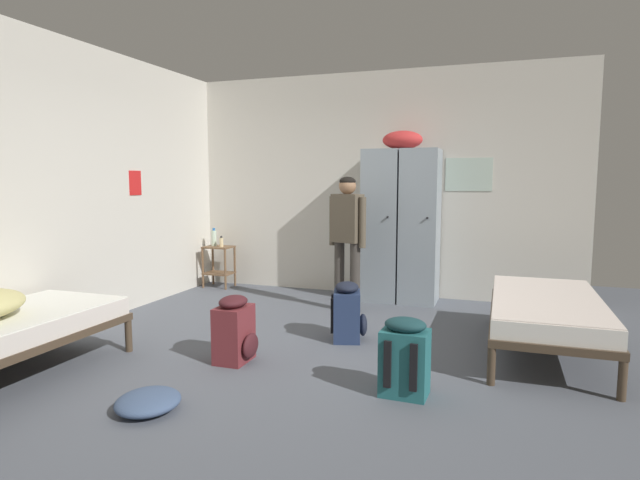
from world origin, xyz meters
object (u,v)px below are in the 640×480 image
(backpack_teal, at_px, (405,358))
(water_bottle, at_px, (214,238))
(shelf_unit, at_px, (219,262))
(backpack_maroon, at_px, (235,331))
(clothes_pile_denim, at_px, (148,402))
(person_traveler, at_px, (347,231))
(locker_bank, at_px, (401,222))
(lotion_bottle, at_px, (221,242))
(backpack_navy, at_px, (348,313))
(bed_right, at_px, (546,309))

(backpack_teal, bearing_deg, water_bottle, 138.09)
(shelf_unit, relative_size, backpack_maroon, 1.04)
(backpack_maroon, xyz_separation_m, clothes_pile_denim, (-0.08, -1.01, -0.20))
(person_traveler, distance_m, backpack_maroon, 2.06)
(clothes_pile_denim, bearing_deg, locker_bank, 75.32)
(locker_bank, xyz_separation_m, water_bottle, (-2.62, 0.02, -0.29))
(lotion_bottle, bearing_deg, water_bottle, 158.20)
(backpack_navy, relative_size, backpack_maroon, 1.00)
(shelf_unit, bearing_deg, bed_right, -20.60)
(backpack_teal, bearing_deg, bed_right, 52.83)
(locker_bank, distance_m, backpack_navy, 1.91)
(locker_bank, distance_m, lotion_bottle, 2.49)
(person_traveler, bearing_deg, backpack_navy, -73.25)
(locker_bank, distance_m, person_traveler, 0.86)
(backpack_navy, bearing_deg, backpack_maroon, -129.66)
(bed_right, bearing_deg, shelf_unit, 159.40)
(lotion_bottle, distance_m, clothes_pile_denim, 3.95)
(water_bottle, xyz_separation_m, lotion_bottle, (0.15, -0.06, -0.05))
(bed_right, xyz_separation_m, lotion_bottle, (-4.01, 1.49, 0.26))
(bed_right, bearing_deg, lotion_bottle, 159.57)
(water_bottle, bearing_deg, locker_bank, -0.33)
(person_traveler, bearing_deg, water_bottle, 161.12)
(person_traveler, xyz_separation_m, lotion_bottle, (-1.99, 0.67, -0.28))
(bed_right, distance_m, backpack_teal, 1.63)
(backpack_maroon, bearing_deg, backpack_teal, -8.22)
(shelf_unit, distance_m, lotion_bottle, 0.30)
(backpack_navy, height_order, backpack_maroon, same)
(bed_right, bearing_deg, backpack_teal, -127.17)
(shelf_unit, relative_size, clothes_pile_denim, 1.30)
(shelf_unit, height_order, backpack_maroon, shelf_unit)
(backpack_teal, bearing_deg, locker_bank, 101.19)
(lotion_bottle, bearing_deg, bed_right, -20.43)
(backpack_navy, distance_m, backpack_teal, 1.29)
(locker_bank, xyz_separation_m, lotion_bottle, (-2.47, -0.04, -0.33))
(backpack_teal, relative_size, backpack_maroon, 1.00)
(backpack_maroon, height_order, clothes_pile_denim, backpack_maroon)
(person_traveler, bearing_deg, backpack_maroon, -101.70)
(water_bottle, relative_size, backpack_teal, 0.46)
(bed_right, height_order, lotion_bottle, lotion_bottle)
(locker_bank, height_order, clothes_pile_denim, locker_bank)
(backpack_navy, xyz_separation_m, backpack_maroon, (-0.71, -0.86, 0.00))
(shelf_unit, xyz_separation_m, person_traveler, (2.06, -0.71, 0.57))
(person_traveler, distance_m, backpack_navy, 1.28)
(locker_bank, height_order, shelf_unit, locker_bank)
(backpack_navy, relative_size, backpack_teal, 1.00)
(person_traveler, height_order, backpack_teal, person_traveler)
(backpack_navy, xyz_separation_m, backpack_teal, (0.72, -1.07, 0.00))
(backpack_teal, bearing_deg, person_traveler, 116.04)
(lotion_bottle, xyz_separation_m, backpack_teal, (3.03, -2.79, -0.38))
(lotion_bottle, bearing_deg, locker_bank, 1.04)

